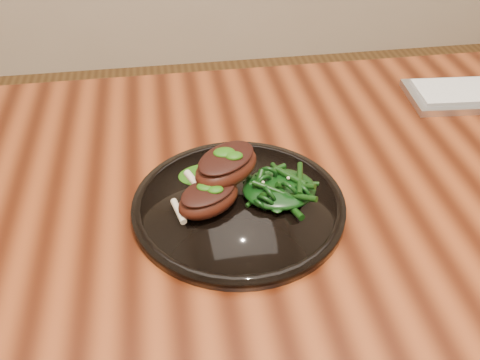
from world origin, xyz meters
name	(u,v)px	position (x,y,z in m)	size (l,w,h in m)	color
desk	(318,228)	(0.00, 0.00, 0.67)	(1.60, 0.80, 0.75)	#381307
plate	(239,205)	(-0.13, -0.03, 0.76)	(0.29, 0.29, 0.02)	black
lamb_chop_front	(208,198)	(-0.17, -0.04, 0.79)	(0.11, 0.10, 0.04)	#3E150C
lamb_chop_back	(226,165)	(-0.14, 0.00, 0.81)	(0.12, 0.12, 0.05)	#3E150C
herb_smear	(207,175)	(-0.17, 0.03, 0.77)	(0.09, 0.06, 0.01)	#134607
greens_heap	(279,185)	(-0.07, -0.03, 0.78)	(0.10, 0.10, 0.04)	black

